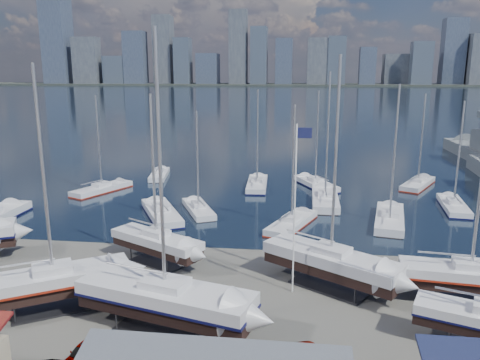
# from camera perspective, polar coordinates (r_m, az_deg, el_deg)

# --- Properties ---
(ground) EXTENTS (1400.00, 1400.00, 0.00)m
(ground) POSITION_cam_1_polar(r_m,az_deg,el_deg) (35.79, 0.59, -14.34)
(ground) COLOR #605E59
(ground) RESTS_ON ground
(water) EXTENTS (1400.00, 600.00, 0.40)m
(water) POSITION_cam_1_polar(r_m,az_deg,el_deg) (342.02, 6.51, 10.15)
(water) COLOR #1B2B3E
(water) RESTS_ON ground
(far_shore) EXTENTS (1400.00, 80.00, 2.20)m
(far_shore) POSITION_cam_1_polar(r_m,az_deg,el_deg) (601.80, 6.81, 11.46)
(far_shore) COLOR #2D332D
(far_shore) RESTS_ON ground
(skyline) EXTENTS (639.14, 43.80, 107.69)m
(skyline) POSITION_cam_1_polar(r_m,az_deg,el_deg) (595.89, 6.13, 15.12)
(skyline) COLOR #475166
(skyline) RESTS_ON far_shore
(sailboat_cradle_1) EXTENTS (10.53, 8.16, 17.03)m
(sailboat_cradle_1) POSITION_cam_1_polar(r_m,az_deg,el_deg) (36.01, -21.77, -11.41)
(sailboat_cradle_1) COLOR #2D2D33
(sailboat_cradle_1) RESTS_ON ground
(sailboat_cradle_2) EXTENTS (9.08, 6.52, 14.75)m
(sailboat_cradle_2) POSITION_cam_1_polar(r_m,az_deg,el_deg) (41.72, -10.15, -7.44)
(sailboat_cradle_2) COLOR #2D2D33
(sailboat_cradle_2) RESTS_ON ground
(sailboat_cradle_3) EXTENTS (12.36, 6.38, 18.99)m
(sailboat_cradle_3) POSITION_cam_1_polar(r_m,az_deg,el_deg) (31.38, -9.09, -14.10)
(sailboat_cradle_3) COLOR #2D2D33
(sailboat_cradle_3) RESTS_ON ground
(sailboat_cradle_4) EXTENTS (10.79, 8.55, 17.66)m
(sailboat_cradle_4) POSITION_cam_1_polar(r_m,az_deg,el_deg) (37.28, 11.01, -9.77)
(sailboat_cradle_4) COLOR #2D2D33
(sailboat_cradle_4) RESTS_ON ground
(sailboat_cradle_6) EXTENTS (10.05, 3.81, 15.86)m
(sailboat_cradle_6) POSITION_cam_1_polar(r_m,az_deg,el_deg) (38.21, 26.24, -10.52)
(sailboat_cradle_6) COLOR #2D2D33
(sailboat_cradle_6) RESTS_ON ground
(sailboat_moored_1) EXTENTS (6.43, 9.63, 14.08)m
(sailboat_moored_1) POSITION_cam_1_polar(r_m,az_deg,el_deg) (68.43, -16.48, -1.18)
(sailboat_moored_1) COLOR black
(sailboat_moored_1) RESTS_ON water
(sailboat_moored_2) EXTENTS (3.76, 8.87, 12.98)m
(sailboat_moored_2) POSITION_cam_1_polar(r_m,az_deg,el_deg) (75.98, -9.80, 0.57)
(sailboat_moored_2) COLOR black
(sailboat_moored_2) RESTS_ON water
(sailboat_moored_3) EXTENTS (7.54, 10.75, 15.82)m
(sailboat_moored_3) POSITION_cam_1_polar(r_m,az_deg,el_deg) (55.20, -9.54, -4.17)
(sailboat_moored_3) COLOR black
(sailboat_moored_3) RESTS_ON water
(sailboat_moored_4) EXTENTS (5.67, 8.63, 12.71)m
(sailboat_moored_4) POSITION_cam_1_polar(r_m,az_deg,el_deg) (56.44, -5.08, -3.64)
(sailboat_moored_4) COLOR black
(sailboat_moored_4) RESTS_ON water
(sailboat_moored_5) EXTENTS (3.14, 9.97, 14.76)m
(sailboat_moored_5) POSITION_cam_1_polar(r_m,az_deg,el_deg) (68.30, 2.10, -0.66)
(sailboat_moored_5) COLOR black
(sailboat_moored_5) RESTS_ON water
(sailboat_moored_6) EXTENTS (5.85, 9.53, 13.81)m
(sailboat_moored_6) POSITION_cam_1_polar(r_m,az_deg,el_deg) (51.34, 6.33, -5.39)
(sailboat_moored_6) COLOR black
(sailboat_moored_6) RESTS_ON water
(sailboat_moored_7) EXTENTS (3.45, 11.53, 17.30)m
(sailboat_moored_7) POSITION_cam_1_polar(r_m,az_deg,el_deg) (61.29, 10.32, -2.45)
(sailboat_moored_7) COLOR black
(sailboat_moored_7) RESTS_ON water
(sailboat_moored_8) EXTENTS (6.78, 9.96, 14.60)m
(sailboat_moored_8) POSITION_cam_1_polar(r_m,az_deg,el_deg) (69.54, 9.17, -0.58)
(sailboat_moored_8) COLOR black
(sailboat_moored_8) RESTS_ON water
(sailboat_moored_9) EXTENTS (4.92, 10.95, 15.98)m
(sailboat_moored_9) POSITION_cam_1_polar(r_m,az_deg,el_deg) (54.90, 17.76, -4.71)
(sailboat_moored_9) COLOR black
(sailboat_moored_9) RESTS_ON water
(sailboat_moored_10) EXTENTS (3.59, 9.45, 13.79)m
(sailboat_moored_10) POSITION_cam_1_polar(r_m,az_deg,el_deg) (63.20, 24.57, -2.99)
(sailboat_moored_10) COLOR black
(sailboat_moored_10) RESTS_ON water
(sailboat_moored_11) EXTENTS (6.85, 9.57, 14.14)m
(sailboat_moored_11) POSITION_cam_1_polar(r_m,az_deg,el_deg) (73.35, 20.85, -0.57)
(sailboat_moored_11) COLOR black
(sailboat_moored_11) RESTS_ON water
(car_a) EXTENTS (2.46, 4.08, 1.30)m
(car_a) POSITION_cam_1_polar(r_m,az_deg,el_deg) (30.06, -18.20, -19.40)
(car_a) COLOR gray
(car_a) RESTS_ON ground
(flagpole) EXTENTS (1.13, 0.12, 12.90)m
(flagpole) POSITION_cam_1_polar(r_m,az_deg,el_deg) (34.46, 6.87, -2.15)
(flagpole) COLOR white
(flagpole) RESTS_ON ground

